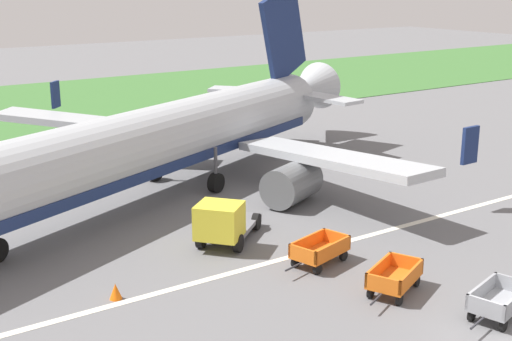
{
  "coord_description": "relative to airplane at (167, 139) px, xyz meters",
  "views": [
    {
      "loc": [
        -18.74,
        -12.6,
        11.54
      ],
      "look_at": [
        -1.1,
        13.37,
        2.8
      ],
      "focal_mm": 48.67,
      "sensor_mm": 36.0,
      "label": 1
    }
  ],
  "objects": [
    {
      "name": "baggage_cart_far_end",
      "position": [
        0.63,
        -12.47,
        -2.45
      ],
      "size": [
        3.62,
        2.0,
        1.07
      ],
      "color": "orange",
      "rests_on": "ground"
    },
    {
      "name": "airplane",
      "position": [
        0.0,
        0.0,
        0.0
      ],
      "size": [
        35.72,
        29.27,
        11.34
      ],
      "color": "#B2B7BC",
      "rests_on": "ground"
    },
    {
      "name": "ground_plane",
      "position": [
        2.06,
        -20.62,
        -3.05
      ],
      "size": [
        220.0,
        220.0,
        0.0
      ],
      "primitive_type": "plane",
      "color": "slate"
    },
    {
      "name": "baggage_cart_fourth_in_row",
      "position": [
        1.24,
        -16.17,
        -2.45
      ],
      "size": [
        3.54,
        2.3,
        1.07
      ],
      "color": "orange",
      "rests_on": "ground"
    },
    {
      "name": "apron_stripe",
      "position": [
        2.06,
        -11.22,
        -3.05
      ],
      "size": [
        120.0,
        0.36,
        0.01
      ],
      "primitive_type": "cube",
      "color": "silver",
      "rests_on": "ground"
    },
    {
      "name": "service_truck_beside_carts",
      "position": [
        -1.64,
        -8.47,
        -1.95
      ],
      "size": [
        4.57,
        4.27,
        2.1
      ],
      "color": "slate",
      "rests_on": "ground"
    },
    {
      "name": "grass_strip",
      "position": [
        2.06,
        31.42,
        -3.02
      ],
      "size": [
        220.0,
        28.0,
        0.06
      ],
      "primitive_type": "cube",
      "color": "#3D7033",
      "rests_on": "ground"
    },
    {
      "name": "baggage_cart_third_in_row",
      "position": [
        2.87,
        -19.64,
        -2.45
      ],
      "size": [
        3.62,
        2.0,
        1.07
      ],
      "color": "gray",
      "rests_on": "ground"
    },
    {
      "name": "traffic_cone_near_plane",
      "position": [
        -7.74,
        -10.77,
        -2.74
      ],
      "size": [
        0.47,
        0.47,
        0.62
      ],
      "primitive_type": "cone",
      "color": "orange",
      "rests_on": "ground"
    }
  ]
}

